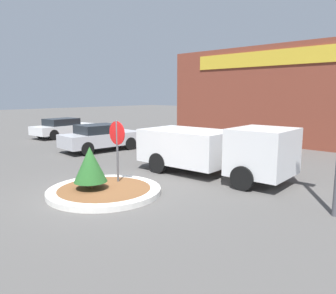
{
  "coord_description": "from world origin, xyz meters",
  "views": [
    {
      "loc": [
        8.22,
        -5.87,
        3.09
      ],
      "look_at": [
        0.37,
        2.52,
        1.22
      ],
      "focal_mm": 35.0,
      "sensor_mm": 36.0,
      "label": 1
    }
  ],
  "objects_px": {
    "utility_truck": "(213,149)",
    "parked_sedan_white": "(64,127)",
    "stop_sign": "(117,141)",
    "parked_sedan_silver": "(100,137)"
  },
  "relations": [
    {
      "from": "parked_sedan_white",
      "to": "parked_sedan_silver",
      "type": "relative_size",
      "value": 1.05
    },
    {
      "from": "stop_sign",
      "to": "utility_truck",
      "type": "xyz_separation_m",
      "value": [
        1.46,
        3.42,
        -0.51
      ]
    },
    {
      "from": "parked_sedan_white",
      "to": "parked_sedan_silver",
      "type": "distance_m",
      "value": 6.88
    },
    {
      "from": "stop_sign",
      "to": "utility_truck",
      "type": "distance_m",
      "value": 3.75
    },
    {
      "from": "stop_sign",
      "to": "utility_truck",
      "type": "bearing_deg",
      "value": 66.83
    },
    {
      "from": "stop_sign",
      "to": "parked_sedan_silver",
      "type": "xyz_separation_m",
      "value": [
        -6.3,
        3.76,
        -0.81
      ]
    },
    {
      "from": "stop_sign",
      "to": "parked_sedan_silver",
      "type": "bearing_deg",
      "value": 149.14
    },
    {
      "from": "utility_truck",
      "to": "parked_sedan_white",
      "type": "distance_m",
      "value": 14.59
    },
    {
      "from": "utility_truck",
      "to": "parked_sedan_silver",
      "type": "bearing_deg",
      "value": 174.56
    },
    {
      "from": "utility_truck",
      "to": "parked_sedan_white",
      "type": "height_order",
      "value": "utility_truck"
    }
  ]
}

